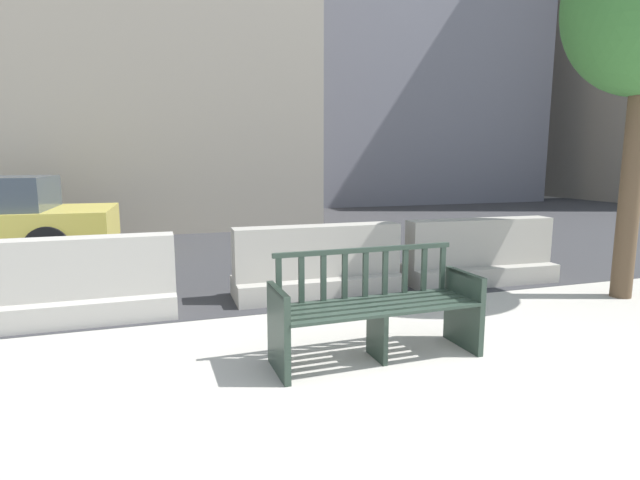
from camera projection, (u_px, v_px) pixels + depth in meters
ground_plane at (492, 435)px, 2.94m from camera, size 200.00×200.00×0.00m
street_asphalt at (246, 232)px, 11.11m from camera, size 120.00×12.00×0.01m
street_bench at (376, 311)px, 4.02m from camera, size 1.70×0.57×0.88m
jersey_barrier_centre at (318, 267)px, 5.92m from camera, size 2.00×0.69×0.84m
jersey_barrier_left at (72, 287)px, 4.99m from camera, size 2.01×0.70×0.84m
jersey_barrier_right at (479, 257)px, 6.57m from camera, size 2.03×0.77×0.84m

